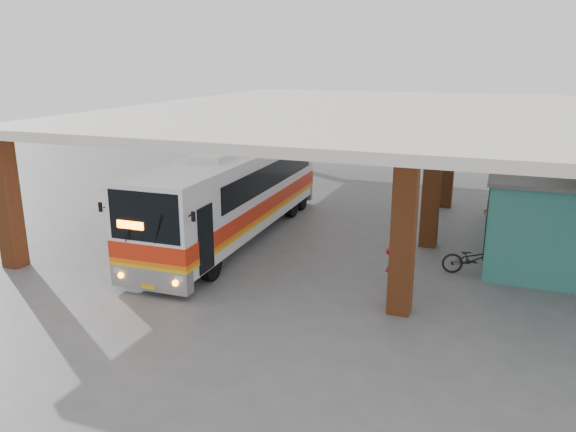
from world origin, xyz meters
The scene contains 8 objects.
ground centered at (0.00, 0.00, 0.00)m, with size 90.00×90.00×0.00m, color #515154.
brick_columns centered at (1.43, 5.00, 2.17)m, with size 20.10×21.60×4.35m.
canopy_roof centered at (0.50, 6.50, 4.50)m, with size 21.00×23.00×0.30m, color silver.
shop_building centered at (7.49, 4.00, 1.56)m, with size 5.20×8.20×3.11m.
coach_bus centered at (-4.04, 1.33, 1.74)m, with size 2.82×12.12×3.51m.
motorcycle centered at (4.70, 0.61, 0.51)m, with size 0.67×1.93×1.02m, color black.
pedestrian centered at (2.61, -1.52, 0.92)m, with size 0.67×0.44×1.83m, color #B3162F.
red_chair centered at (5.08, 8.18, 0.33)m, with size 0.48×0.48×0.72m.
Camera 1 is at (5.13, -17.13, 6.65)m, focal length 35.00 mm.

